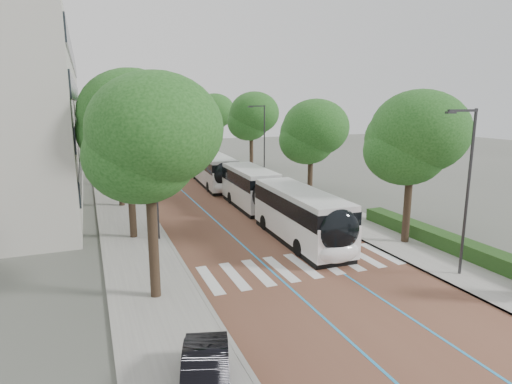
% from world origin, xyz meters
% --- Properties ---
extents(ground, '(160.00, 160.00, 0.00)m').
position_xyz_m(ground, '(0.00, 0.00, 0.00)').
color(ground, '#51544C').
rests_on(ground, ground).
extents(road, '(11.00, 140.00, 0.02)m').
position_xyz_m(road, '(0.00, 40.00, 0.01)').
color(road, brown).
rests_on(road, ground).
extents(sidewalk_left, '(4.00, 140.00, 0.12)m').
position_xyz_m(sidewalk_left, '(-7.50, 40.00, 0.06)').
color(sidewalk_left, gray).
rests_on(sidewalk_left, ground).
extents(sidewalk_right, '(4.00, 140.00, 0.12)m').
position_xyz_m(sidewalk_right, '(7.50, 40.00, 0.06)').
color(sidewalk_right, gray).
rests_on(sidewalk_right, ground).
extents(kerb_left, '(0.20, 140.00, 0.14)m').
position_xyz_m(kerb_left, '(-5.60, 40.00, 0.06)').
color(kerb_left, gray).
rests_on(kerb_left, ground).
extents(kerb_right, '(0.20, 140.00, 0.14)m').
position_xyz_m(kerb_right, '(5.60, 40.00, 0.06)').
color(kerb_right, gray).
rests_on(kerb_right, ground).
extents(zebra_crossing, '(10.55, 3.60, 0.01)m').
position_xyz_m(zebra_crossing, '(0.20, 1.00, 0.03)').
color(zebra_crossing, silver).
rests_on(zebra_crossing, ground).
extents(lane_line_left, '(0.12, 126.00, 0.01)m').
position_xyz_m(lane_line_left, '(-1.60, 40.00, 0.02)').
color(lane_line_left, '#2789C4').
rests_on(lane_line_left, road).
extents(lane_line_right, '(0.12, 126.00, 0.01)m').
position_xyz_m(lane_line_right, '(1.60, 40.00, 0.02)').
color(lane_line_right, '#2789C4').
rests_on(lane_line_right, road).
extents(hedge, '(1.20, 14.00, 0.80)m').
position_xyz_m(hedge, '(9.10, 0.00, 0.52)').
color(hedge, '#1B3E15').
rests_on(hedge, sidewalk_right).
extents(streetlight_near, '(1.82, 0.20, 8.00)m').
position_xyz_m(streetlight_near, '(6.62, -3.00, 4.82)').
color(streetlight_near, '#2D2D30').
rests_on(streetlight_near, sidewalk_right).
extents(streetlight_far, '(1.82, 0.20, 8.00)m').
position_xyz_m(streetlight_far, '(6.62, 22.00, 4.82)').
color(streetlight_far, '#2D2D30').
rests_on(streetlight_far, sidewalk_right).
extents(lamp_post_left, '(0.14, 0.14, 8.00)m').
position_xyz_m(lamp_post_left, '(-6.10, 8.00, 4.12)').
color(lamp_post_left, '#2D2D30').
rests_on(lamp_post_left, sidewalk_left).
extents(trees_left, '(6.18, 60.78, 9.99)m').
position_xyz_m(trees_left, '(-7.50, 25.34, 7.23)').
color(trees_left, black).
rests_on(trees_left, ground).
extents(trees_right, '(5.93, 47.78, 9.08)m').
position_xyz_m(trees_right, '(7.70, 22.93, 6.26)').
color(trees_right, black).
rests_on(trees_right, ground).
extents(lead_bus, '(3.11, 18.47, 3.20)m').
position_xyz_m(lead_bus, '(2.03, 8.44, 1.63)').
color(lead_bus, black).
rests_on(lead_bus, ground).
extents(bus_queued_0, '(3.24, 12.52, 3.20)m').
position_xyz_m(bus_queued_0, '(1.99, 24.12, 1.62)').
color(bus_queued_0, white).
rests_on(bus_queued_0, ground).
extents(bus_queued_1, '(2.93, 12.47, 3.20)m').
position_xyz_m(bus_queued_1, '(1.74, 37.97, 1.62)').
color(bus_queued_1, white).
rests_on(bus_queued_1, ground).
extents(bus_queued_2, '(2.85, 12.46, 3.20)m').
position_xyz_m(bus_queued_2, '(1.88, 50.70, 1.62)').
color(bus_queued_2, white).
rests_on(bus_queued_2, ground).
extents(parked_car, '(2.36, 4.09, 1.28)m').
position_xyz_m(parked_car, '(-7.16, -7.11, 0.76)').
color(parked_car, black).
rests_on(parked_car, sidewalk_left).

